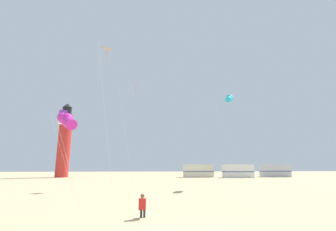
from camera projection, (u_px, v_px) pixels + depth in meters
name	position (u px, v px, depth m)	size (l,w,h in m)	color
kite_flyer_standing	(142.00, 205.00, 11.68)	(0.36, 0.52, 1.16)	red
kite_tube_magenta	(67.00, 120.00, 15.98)	(2.31, 2.54, 6.16)	silver
kite_diamond_rainbow	(135.00, 88.00, 30.04)	(2.87, 2.87, 12.88)	silver
kite_tube_cyan	(229.00, 98.00, 30.32)	(3.22, 3.58, 11.54)	silver
kite_diamond_orange	(107.00, 55.00, 21.95)	(1.84, 1.84, 13.28)	silver
kite_box_violet	(63.00, 117.00, 20.56)	(2.07, 2.04, 7.15)	silver
lighthouse_distant	(64.00, 142.00, 54.44)	(2.80, 2.80, 16.80)	red
rv_van_cream	(198.00, 171.00, 53.35)	(6.60, 2.83, 2.80)	beige
rv_van_white	(238.00, 171.00, 51.72)	(6.45, 2.37, 2.80)	white
rv_van_silver	(275.00, 171.00, 54.91)	(6.53, 2.59, 2.80)	#B7BABF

